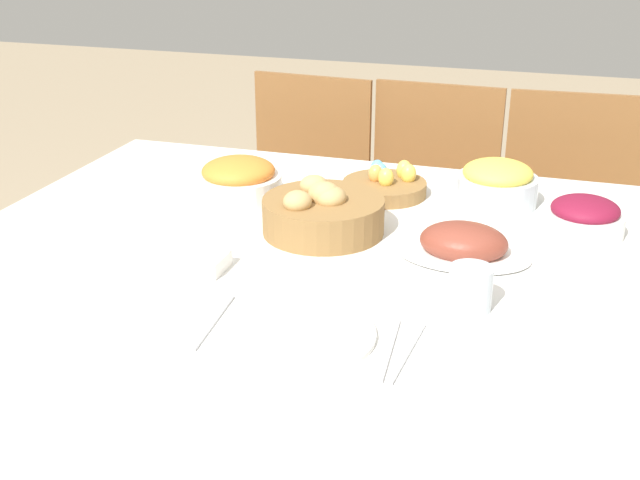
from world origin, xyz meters
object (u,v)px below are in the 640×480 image
(chair_far_right, at_px, (566,236))
(bread_basket, at_px, (323,212))
(egg_basket, at_px, (386,185))
(knife, at_px, (389,350))
(ham_platter, at_px, (463,244))
(carrot_bowl, at_px, (239,181))
(chair_far_center, at_px, (425,220))
(dinner_plate, at_px, (298,334))
(spoon, at_px, (407,352))
(pineapple_bowl, at_px, (497,184))
(beet_salad_bowl, at_px, (584,218))
(chair_far_left, at_px, (299,206))
(butter_dish, at_px, (193,261))
(drinking_cup, at_px, (470,288))
(fork, at_px, (213,322))

(chair_far_right, xyz_separation_m, bread_basket, (-0.53, -0.86, 0.34))
(egg_basket, height_order, knife, egg_basket)
(egg_basket, height_order, ham_platter, egg_basket)
(bread_basket, distance_m, carrot_bowl, 0.28)
(chair_far_center, distance_m, dinner_plate, 1.35)
(chair_far_right, xyz_separation_m, carrot_bowl, (-0.78, -0.73, 0.34))
(bread_basket, xyz_separation_m, egg_basket, (0.08, 0.28, -0.02))
(chair_far_center, distance_m, egg_basket, 0.66)
(spoon, bearing_deg, bread_basket, 126.37)
(pineapple_bowl, bearing_deg, bread_basket, -139.46)
(chair_far_center, height_order, chair_far_right, same)
(chair_far_center, bearing_deg, bread_basket, -93.47)
(beet_salad_bowl, bearing_deg, spoon, -113.59)
(chair_far_center, distance_m, chair_far_right, 0.44)
(bread_basket, xyz_separation_m, ham_platter, (0.31, -0.04, -0.02))
(chair_far_left, xyz_separation_m, beet_salad_bowl, (0.90, -0.70, 0.33))
(knife, bearing_deg, beet_salad_bowl, 59.86)
(ham_platter, bearing_deg, butter_dish, -156.46)
(carrot_bowl, xyz_separation_m, knife, (0.50, -0.58, -0.05))
(bread_basket, xyz_separation_m, drinking_cup, (0.36, -0.26, -0.01))
(butter_dish, bearing_deg, chair_far_right, 57.20)
(fork, xyz_separation_m, butter_dish, (-0.13, 0.19, 0.01))
(beet_salad_bowl, bearing_deg, fork, -135.01)
(carrot_bowl, height_order, spoon, carrot_bowl)
(bread_basket, bearing_deg, carrot_bowl, 153.07)
(ham_platter, xyz_separation_m, carrot_bowl, (-0.57, 0.16, 0.03))
(bread_basket, xyz_separation_m, spoon, (0.28, -0.45, -0.04))
(chair_far_center, relative_size, bread_basket, 3.40)
(dinner_plate, xyz_separation_m, spoon, (0.19, 0.00, -0.00))
(chair_far_left, xyz_separation_m, spoon, (0.63, -1.31, 0.29))
(chair_far_left, height_order, pineapple_bowl, chair_far_left)
(beet_salad_bowl, relative_size, dinner_plate, 0.66)
(egg_basket, distance_m, ham_platter, 0.40)
(fork, bearing_deg, spoon, -4.22)
(knife, bearing_deg, pineapple_bowl, 78.71)
(chair_far_center, distance_m, fork, 1.35)
(fork, distance_m, drinking_cup, 0.46)
(chair_far_center, bearing_deg, butter_dish, -101.74)
(pineapple_bowl, relative_size, dinner_plate, 0.74)
(pineapple_bowl, distance_m, dinner_plate, 0.79)
(knife, xyz_separation_m, spoon, (0.03, 0.00, 0.00))
(chair_far_left, relative_size, spoon, 4.61)
(chair_far_left, height_order, ham_platter, chair_far_left)
(pineapple_bowl, distance_m, drinking_cup, 0.56)
(pineapple_bowl, bearing_deg, knife, -97.07)
(dinner_plate, bearing_deg, fork, 180.00)
(chair_far_right, height_order, pineapple_bowl, chair_far_right)
(fork, height_order, knife, same)
(chair_far_left, height_order, butter_dish, chair_far_left)
(drinking_cup, height_order, butter_dish, drinking_cup)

